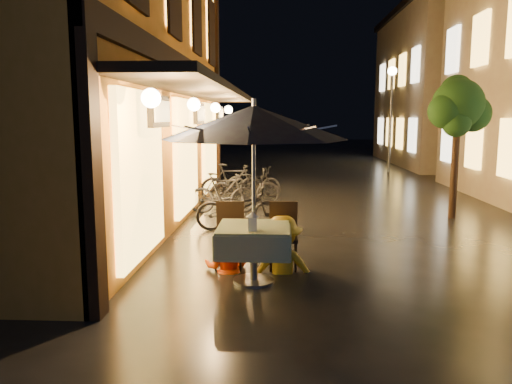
# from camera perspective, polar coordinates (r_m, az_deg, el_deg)

# --- Properties ---
(ground) EXTENTS (90.00, 90.00, 0.00)m
(ground) POSITION_cam_1_polar(r_m,az_deg,el_deg) (7.10, 14.40, -9.94)
(ground) COLOR black
(ground) RESTS_ON ground
(west_building) EXTENTS (5.90, 11.40, 7.40)m
(west_building) POSITION_cam_1_polar(r_m,az_deg,el_deg) (11.54, -19.84, 15.47)
(west_building) COLOR #BA7624
(west_building) RESTS_ON ground
(east_building_far) EXTENTS (7.30, 10.30, 7.30)m
(east_building_far) POSITION_cam_1_polar(r_m,az_deg,el_deg) (26.20, 23.18, 11.00)
(east_building_far) COLOR tan
(east_building_far) RESTS_ON ground
(street_tree) EXTENTS (1.43, 1.20, 3.15)m
(street_tree) POSITION_cam_1_polar(r_m,az_deg,el_deg) (11.75, 22.15, 8.89)
(street_tree) COLOR black
(street_tree) RESTS_ON ground
(streetlamp_far) EXTENTS (0.36, 0.36, 4.23)m
(streetlamp_far) POSITION_cam_1_polar(r_m,az_deg,el_deg) (21.08, 15.19, 10.13)
(streetlamp_far) COLOR #59595E
(streetlamp_far) RESTS_ON ground
(cafe_table) EXTENTS (0.99, 0.99, 0.78)m
(cafe_table) POSITION_cam_1_polar(r_m,az_deg,el_deg) (6.72, -0.26, -5.51)
(cafe_table) COLOR #59595E
(cafe_table) RESTS_ON ground
(patio_umbrella) EXTENTS (2.46, 2.46, 2.46)m
(patio_umbrella) POSITION_cam_1_polar(r_m,az_deg,el_deg) (6.52, -0.27, 7.92)
(patio_umbrella) COLOR #59595E
(patio_umbrella) RESTS_ON ground
(cafe_chair_left) EXTENTS (0.42, 0.42, 0.97)m
(cafe_chair_left) POSITION_cam_1_polar(r_m,az_deg,el_deg) (7.48, -3.02, -4.47)
(cafe_chair_left) COLOR black
(cafe_chair_left) RESTS_ON ground
(cafe_chair_right) EXTENTS (0.42, 0.42, 0.97)m
(cafe_chair_right) POSITION_cam_1_polar(r_m,az_deg,el_deg) (7.44, 3.14, -4.53)
(cafe_chair_right) COLOR black
(cafe_chair_right) RESTS_ON ground
(table_lantern) EXTENTS (0.16, 0.16, 0.25)m
(table_lantern) POSITION_cam_1_polar(r_m,az_deg,el_deg) (6.37, -0.40, -3.24)
(table_lantern) COLOR white
(table_lantern) RESTS_ON cafe_table
(person_orange) EXTENTS (0.76, 0.63, 1.43)m
(person_orange) POSITION_cam_1_polar(r_m,az_deg,el_deg) (7.26, -3.38, -3.43)
(person_orange) COLOR #DA4009
(person_orange) RESTS_ON ground
(person_yellow) EXTENTS (1.08, 0.69, 1.60)m
(person_yellow) POSITION_cam_1_polar(r_m,az_deg,el_deg) (7.17, 3.03, -2.91)
(person_yellow) COLOR gold
(person_yellow) RESTS_ON ground
(bicycle_0) EXTENTS (1.78, 0.87, 0.90)m
(bicycle_0) POSITION_cam_1_polar(r_m,az_deg,el_deg) (9.88, -1.95, -1.79)
(bicycle_0) COLOR black
(bicycle_0) RESTS_ON ground
(bicycle_1) EXTENTS (1.63, 0.66, 0.95)m
(bicycle_1) POSITION_cam_1_polar(r_m,az_deg,el_deg) (11.60, -3.83, -0.12)
(bicycle_1) COLOR black
(bicycle_1) RESTS_ON ground
(bicycle_2) EXTENTS (1.83, 0.79, 0.93)m
(bicycle_2) POSITION_cam_1_polar(r_m,az_deg,el_deg) (12.63, -1.28, 0.55)
(bicycle_2) COLOR black
(bicycle_2) RESTS_ON ground
(bicycle_3) EXTENTS (1.73, 0.68, 1.01)m
(bicycle_3) POSITION_cam_1_polar(r_m,az_deg,el_deg) (13.23, -2.74, 1.08)
(bicycle_3) COLOR black
(bicycle_3) RESTS_ON ground
(bicycle_4) EXTENTS (1.68, 0.95, 0.84)m
(bicycle_4) POSITION_cam_1_polar(r_m,az_deg,el_deg) (14.25, -0.29, 1.26)
(bicycle_4) COLOR black
(bicycle_4) RESTS_ON ground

